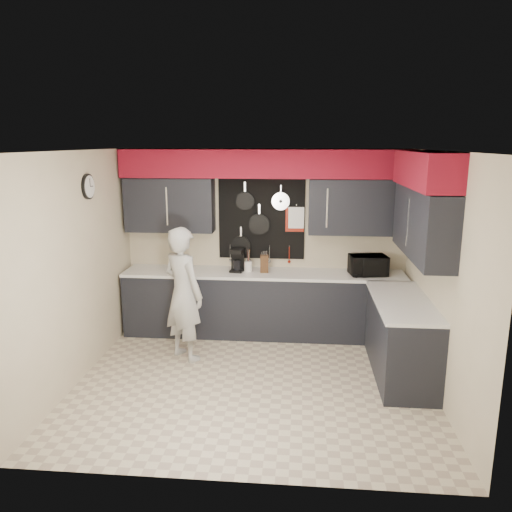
# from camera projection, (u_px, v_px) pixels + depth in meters

# --- Properties ---
(ground) EXTENTS (4.00, 4.00, 0.00)m
(ground) POSITION_uv_depth(u_px,v_px,m) (254.00, 381.00, 5.74)
(ground) COLOR #C4B798
(ground) RESTS_ON ground
(back_wall_assembly) EXTENTS (4.00, 0.36, 2.60)m
(back_wall_assembly) POSITION_uv_depth(u_px,v_px,m) (265.00, 192.00, 6.84)
(back_wall_assembly) COLOR beige
(back_wall_assembly) RESTS_ON ground
(right_wall_assembly) EXTENTS (0.36, 3.50, 2.60)m
(right_wall_assembly) POSITION_uv_depth(u_px,v_px,m) (426.00, 213.00, 5.40)
(right_wall_assembly) COLOR beige
(right_wall_assembly) RESTS_ON ground
(left_wall_assembly) EXTENTS (0.05, 3.50, 2.60)m
(left_wall_assembly) POSITION_uv_depth(u_px,v_px,m) (78.00, 265.00, 5.63)
(left_wall_assembly) COLOR beige
(left_wall_assembly) RESTS_ON ground
(base_cabinets) EXTENTS (3.95, 2.20, 0.92)m
(base_cabinets) POSITION_uv_depth(u_px,v_px,m) (298.00, 312.00, 6.70)
(base_cabinets) COLOR black
(base_cabinets) RESTS_ON ground
(microwave) EXTENTS (0.54, 0.41, 0.27)m
(microwave) POSITION_uv_depth(u_px,v_px,m) (368.00, 265.00, 6.76)
(microwave) COLOR black
(microwave) RESTS_ON base_cabinets
(knife_block) EXTENTS (0.12, 0.12, 0.24)m
(knife_block) POSITION_uv_depth(u_px,v_px,m) (264.00, 264.00, 6.90)
(knife_block) COLOR #3B2312
(knife_block) RESTS_ON base_cabinets
(utensil_crock) EXTENTS (0.11, 0.11, 0.14)m
(utensil_crock) POSITION_uv_depth(u_px,v_px,m) (248.00, 266.00, 6.96)
(utensil_crock) COLOR silver
(utensil_crock) RESTS_ON base_cabinets
(coffee_maker) EXTENTS (0.21, 0.24, 0.32)m
(coffee_maker) POSITION_uv_depth(u_px,v_px,m) (237.00, 259.00, 6.96)
(coffee_maker) COLOR black
(coffee_maker) RESTS_ON base_cabinets
(person) EXTENTS (0.74, 0.70, 1.69)m
(person) POSITION_uv_depth(u_px,v_px,m) (183.00, 294.00, 6.19)
(person) COLOR #A1A19F
(person) RESTS_ON ground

